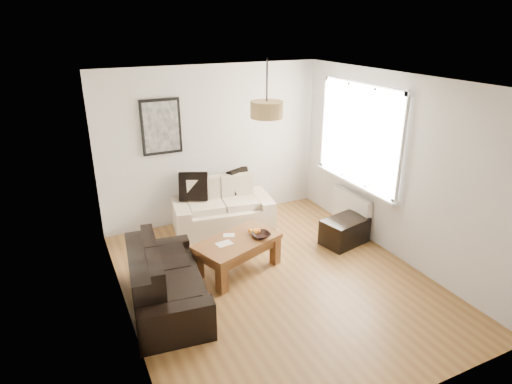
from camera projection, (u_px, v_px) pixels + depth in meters
name	position (u px, v px, depth m)	size (l,w,h in m)	color
floor	(275.00, 280.00, 5.81)	(4.50, 4.50, 0.00)	brown
ceiling	(279.00, 81.00, 4.85)	(3.80, 4.50, 0.00)	white
wall_back	(213.00, 145.00, 7.21)	(3.80, 0.04, 2.60)	silver
wall_front	(411.00, 283.00, 3.44)	(3.80, 0.04, 2.60)	silver
wall_left	(118.00, 218.00, 4.57)	(0.04, 4.50, 2.60)	silver
wall_right	(396.00, 168.00, 6.09)	(0.04, 4.50, 2.60)	silver
window_bay	(360.00, 135.00, 6.63)	(0.14, 1.90, 1.60)	white
radiator	(351.00, 208.00, 7.07)	(0.10, 0.90, 0.52)	white
poster	(161.00, 127.00, 6.70)	(0.62, 0.04, 0.87)	black
pendant_shade	(267.00, 110.00, 5.24)	(0.40, 0.40, 0.20)	tan
loveseat_cream	(222.00, 205.00, 7.13)	(1.59, 0.87, 0.79)	beige
sofa_leather	(166.00, 278.00, 5.19)	(1.68, 0.82, 0.73)	black
coffee_table	(238.00, 255.00, 5.95)	(1.15, 0.63, 0.47)	brown
ottoman	(344.00, 231.00, 6.70)	(0.70, 0.45, 0.40)	black
cushion_left	(194.00, 186.00, 7.00)	(0.46, 0.14, 0.46)	black
cushion_right	(239.00, 181.00, 7.34)	(0.40, 0.12, 0.40)	black
fruit_bowl	(261.00, 235.00, 5.92)	(0.25, 0.25, 0.06)	black
orange_a	(255.00, 232.00, 6.00)	(0.08, 0.08, 0.08)	orange
orange_b	(258.00, 231.00, 6.02)	(0.09, 0.09, 0.09)	#DC5612
orange_c	(250.00, 231.00, 6.03)	(0.06, 0.06, 0.06)	orange
papers	(224.00, 244.00, 5.76)	(0.21, 0.15, 0.01)	white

